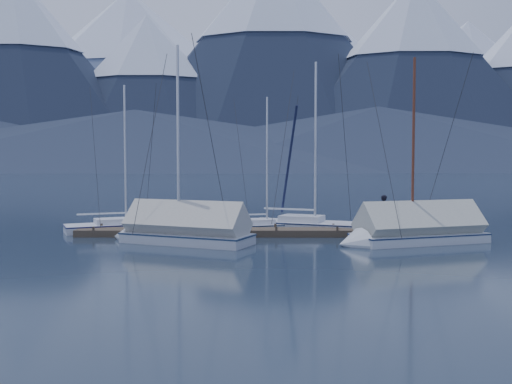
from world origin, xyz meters
TOP-DOWN VIEW (x-y plane):
  - ground at (0.00, 0.00)m, footprint 1000.00×1000.00m
  - mountain_range at (4.12, 370.45)m, footprint 877.00×584.00m
  - dock at (0.00, 2.00)m, footprint 18.00×1.50m
  - mooring_posts at (-0.50, 2.00)m, footprint 15.12×1.52m
  - sailboat_open_left at (-6.63, 4.17)m, footprint 6.68×4.35m
  - sailboat_open_mid at (0.99, 4.23)m, footprint 6.21×3.47m
  - sailboat_open_right at (3.67, 3.78)m, footprint 7.76×4.80m
  - sailboat_covered_near at (6.98, -0.65)m, footprint 7.48×4.30m
  - sailboat_covered_far at (-3.65, -0.50)m, footprint 7.28×4.64m
  - person at (6.57, 2.45)m, footprint 0.60×0.72m

SIDE VIEW (x-z plane):
  - ground at x=0.00m, z-range 0.00..0.00m
  - dock at x=0.00m, z-range -0.16..0.38m
  - sailboat_open_mid at x=0.99m, z-range -3.82..4.10m
  - sailboat_open_left at x=-6.63m, z-range -4.15..4.45m
  - sailboat_open_right at x=3.67m, z-range -4.80..5.15m
  - mooring_posts at x=-0.50m, z-range 0.17..0.52m
  - sailboat_covered_near at x=6.98m, z-range -4.19..5.12m
  - sailboat_covered_far at x=-3.65m, z-range -4.44..5.40m
  - person at x=6.57m, z-range 0.34..2.03m
  - mountain_range at x=4.12m, z-range -16.60..133.90m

